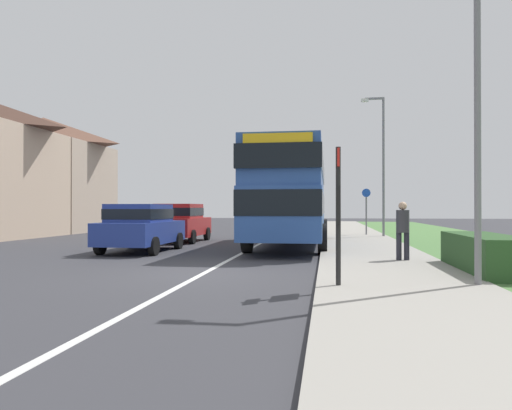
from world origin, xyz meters
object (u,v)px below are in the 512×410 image
parked_car_red (180,221)px  double_decker_bus (291,192)px  bus_stop_sign (338,206)px  cycle_route_sign (366,210)px  street_lamp_mid (381,157)px  street_lamp_near (471,79)px  parked_car_blue (141,226)px  pedestrian_at_stop (403,228)px

parked_car_red → double_decker_bus: bearing=-20.4°
bus_stop_sign → cycle_route_sign: bus_stop_sign is taller
cycle_route_sign → street_lamp_mid: street_lamp_mid is taller
parked_car_red → cycle_route_sign: cycle_route_sign is taller
double_decker_bus → parked_car_red: (-5.07, 1.88, -1.22)m
double_decker_bus → street_lamp_mid: street_lamp_mid is taller
double_decker_bus → street_lamp_near: 10.28m
parked_car_red → cycle_route_sign: size_ratio=1.56×
parked_car_blue → cycle_route_sign: 12.93m
cycle_route_sign → parked_car_red: bearing=-149.3°
parked_car_red → bus_stop_sign: size_ratio=1.52×
double_decker_bus → street_lamp_mid: bearing=54.3°
parked_car_blue → double_decker_bus: bearing=30.7°
pedestrian_at_stop → street_lamp_mid: bearing=86.6°
pedestrian_at_stop → street_lamp_mid: size_ratio=0.24×
double_decker_bus → parked_car_red: double_decker_bus is taller
parked_car_blue → street_lamp_near: size_ratio=0.61×
parked_car_blue → street_lamp_mid: (8.98, 8.57, 3.14)m
parked_car_blue → pedestrian_at_stop: pedestrian_at_stop is taller
parked_car_red → bus_stop_sign: bearing=-60.2°
double_decker_bus → parked_car_red: 5.54m
cycle_route_sign → street_lamp_near: bearing=-88.0°
cycle_route_sign → street_lamp_mid: size_ratio=0.36×
cycle_route_sign → parked_car_blue: bearing=-130.3°
pedestrian_at_stop → cycle_route_sign: 12.31m
pedestrian_at_stop → parked_car_red: bearing=139.4°
bus_stop_sign → parked_car_red: bearing=119.8°
bus_stop_sign → street_lamp_near: size_ratio=0.39×
parked_car_red → bus_stop_sign: bus_stop_sign is taller
double_decker_bus → pedestrian_at_stop: (3.39, -5.36, -1.17)m
parked_car_red → street_lamp_mid: bearing=22.4°
parked_car_blue → parked_car_red: (-0.14, 4.81, 0.02)m
bus_stop_sign → street_lamp_near: (2.39, 0.44, 2.31)m
street_lamp_near → street_lamp_mid: size_ratio=0.95×
street_lamp_near → parked_car_blue: bearing=144.3°
street_lamp_mid → cycle_route_sign: bearing=115.7°
pedestrian_at_stop → street_lamp_near: size_ratio=0.25×
pedestrian_at_stop → cycle_route_sign: bearing=89.8°
street_lamp_near → street_lamp_mid: 14.96m
street_lamp_mid → bus_stop_sign: bearing=-99.1°
double_decker_bus → pedestrian_at_stop: bearing=-57.7°
parked_car_blue → street_lamp_near: street_lamp_near is taller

